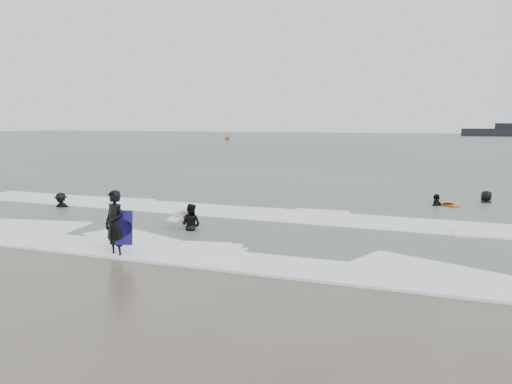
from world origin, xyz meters
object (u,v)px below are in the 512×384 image
(surfer_right_near, at_px, (437,207))
(surfer_right_far, at_px, (486,204))
(surfer_centre, at_px, (116,257))
(buoy, at_px, (227,138))
(surfer_wading, at_px, (191,231))
(surfer_breaker, at_px, (61,209))

(surfer_right_near, height_order, surfer_right_far, surfer_right_far)
(surfer_centre, bearing_deg, surfer_right_far, 69.95)
(surfer_right_far, bearing_deg, surfer_centre, 12.38)
(surfer_right_near, distance_m, surfer_right_far, 2.66)
(surfer_right_far, distance_m, buoy, 80.55)
(surfer_wading, bearing_deg, surfer_breaker, -11.45)
(surfer_right_near, xyz_separation_m, surfer_right_far, (2.10, 1.63, 0.00))
(surfer_centre, distance_m, buoy, 87.99)
(surfer_right_far, bearing_deg, surfer_breaker, -15.88)
(surfer_centre, distance_m, surfer_right_near, 14.59)
(surfer_right_far, relative_size, buoy, 1.07)
(surfer_breaker, relative_size, surfer_right_far, 0.88)
(surfer_breaker, height_order, surfer_right_near, surfer_right_near)
(surfer_breaker, bearing_deg, surfer_right_far, 10.48)
(surfer_wading, bearing_deg, surfer_right_near, -129.42)
(surfer_breaker, distance_m, buoy, 80.19)
(surfer_centre, relative_size, surfer_breaker, 1.23)
(surfer_centre, xyz_separation_m, surfer_right_near, (8.07, 12.16, 0.00))
(surfer_right_far, bearing_deg, surfer_right_near, -3.37)
(surfer_wading, distance_m, surfer_breaker, 7.69)
(surfer_centre, height_order, surfer_breaker, surfer_centre)
(surfer_breaker, bearing_deg, surfer_wading, -29.27)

